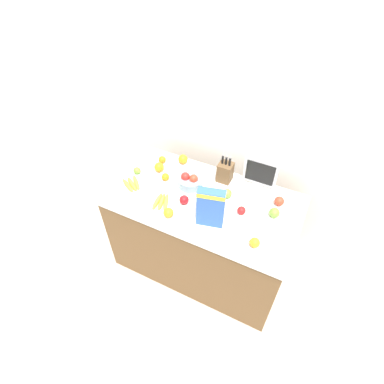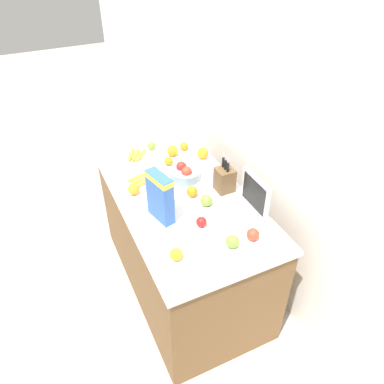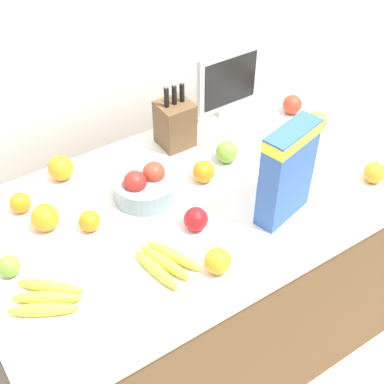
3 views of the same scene
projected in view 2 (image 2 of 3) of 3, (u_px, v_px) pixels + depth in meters
The scene contains 22 objects.
ground_plane at pixel (184, 281), 3.13m from camera, with size 14.00×14.00×0.00m, color #B2A899.
wall_back at pixel (266, 126), 2.56m from camera, with size 9.00×0.06×2.60m.
counter at pixel (183, 242), 2.86m from camera, with size 1.57×0.85×0.91m.
knife_block at pixel (225, 179), 2.58m from camera, with size 0.12×0.12×0.29m.
small_monitor at pixel (255, 194), 2.36m from camera, with size 0.28×0.03×0.27m.
cereal_box at pixel (160, 195), 2.29m from camera, with size 0.21×0.12×0.33m.
fruit_bowl at pixel (185, 173), 2.71m from camera, with size 0.21×0.21×0.12m.
banana_bunch_left at pixel (141, 179), 2.70m from camera, with size 0.16×0.21×0.03m.
banana_bunch_right at pixel (136, 155), 2.97m from camera, with size 0.22×0.21×0.04m.
apple_by_knife_block at pixel (152, 146), 3.05m from camera, with size 0.07×0.07×0.07m, color #6B9E33.
apple_leftmost at pixel (232, 241), 2.17m from camera, with size 0.08×0.08×0.08m, color #6B9E33.
apple_rightmost at pixel (201, 222), 2.32m from camera, with size 0.07×0.07×0.07m, color red.
apple_middle at pixel (253, 234), 2.22m from camera, with size 0.08×0.08×0.08m, color red.
apple_near_bananas at pixel (206, 200), 2.47m from camera, with size 0.08×0.08×0.08m, color #6B9E33.
apple_front at pixel (160, 186), 2.60m from camera, with size 0.08×0.08×0.08m, color #A31419.
orange_back_center at pixel (168, 161), 2.86m from camera, with size 0.07×0.07×0.07m, color orange.
orange_mid_right at pixel (184, 146), 3.04m from camera, with size 0.07×0.07×0.07m, color orange.
orange_near_bowl at pixel (203, 153), 2.93m from camera, with size 0.09×0.09×0.09m, color orange.
orange_by_cereal at pixel (192, 191), 2.55m from camera, with size 0.08×0.08×0.08m, color orange.
orange_mid_left at pixel (176, 254), 2.10m from camera, with size 0.07×0.07×0.07m, color orange.
orange_front_center at pixel (134, 189), 2.57m from camera, with size 0.08×0.08×0.08m, color orange.
orange_front_right at pixel (173, 151), 2.97m from camera, with size 0.09×0.09×0.09m, color orange.
Camera 2 is at (1.86, -0.80, 2.50)m, focal length 35.00 mm.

